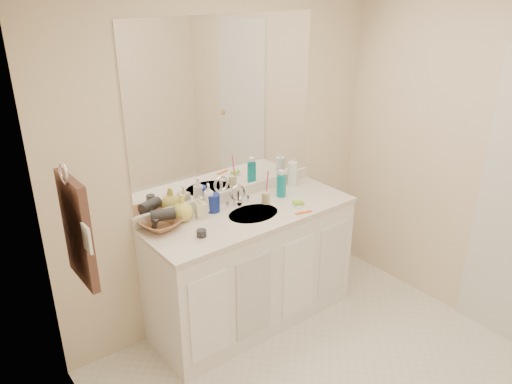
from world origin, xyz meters
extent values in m
cube|color=beige|center=(0.00, 1.30, 1.20)|extent=(2.60, 0.02, 2.40)
cube|color=beige|center=(-1.30, 0.00, 1.20)|extent=(0.02, 2.60, 2.40)
cube|color=beige|center=(1.30, 0.00, 1.20)|extent=(0.02, 2.60, 2.40)
cube|color=white|center=(0.00, 1.02, 0.42)|extent=(1.50, 0.55, 0.85)
cube|color=silver|center=(0.00, 1.02, 0.86)|extent=(1.52, 0.57, 0.03)
cube|color=beige|center=(0.00, 1.29, 0.92)|extent=(1.52, 0.03, 0.08)
cylinder|color=beige|center=(0.00, 1.00, 0.87)|extent=(0.37, 0.37, 0.02)
cylinder|color=silver|center=(0.00, 1.18, 0.94)|extent=(0.02, 0.02, 0.11)
cube|color=white|center=(0.00, 1.29, 1.56)|extent=(1.48, 0.01, 1.20)
cylinder|color=navy|center=(-0.19, 1.20, 0.94)|extent=(0.12, 0.12, 0.13)
cylinder|color=#C1BA88|center=(0.18, 1.08, 0.92)|extent=(0.07, 0.07, 0.08)
cylinder|color=#E83D77|center=(0.19, 1.08, 1.03)|extent=(0.02, 0.04, 0.20)
cylinder|color=#0B7F88|center=(0.34, 1.11, 0.96)|extent=(0.07, 0.07, 0.17)
cylinder|color=white|center=(0.55, 1.22, 0.97)|extent=(0.09, 0.09, 0.19)
cube|color=white|center=(0.33, 0.91, 0.89)|extent=(0.11, 0.10, 0.01)
cube|color=#88D133|center=(0.33, 0.91, 0.90)|extent=(0.08, 0.07, 0.02)
cube|color=#E25317|center=(0.28, 0.80, 0.88)|extent=(0.13, 0.05, 0.01)
cylinder|color=#242328|center=(-0.46, 0.95, 0.90)|extent=(0.06, 0.06, 0.04)
imported|color=white|center=(-0.22, 1.22, 0.98)|extent=(0.10, 0.10, 0.20)
imported|color=beige|center=(-0.31, 1.18, 0.96)|extent=(0.09, 0.09, 0.15)
imported|color=#D6CD53|center=(-0.44, 1.21, 0.97)|extent=(0.19, 0.19, 0.18)
imported|color=brown|center=(-0.60, 1.20, 0.91)|extent=(0.31, 0.31, 0.06)
cylinder|color=black|center=(-0.58, 1.20, 0.97)|extent=(0.17, 0.12, 0.08)
torus|color=silver|center=(-1.27, 0.77, 1.55)|extent=(0.01, 0.11, 0.11)
cube|color=#35211C|center=(-1.25, 0.77, 1.25)|extent=(0.04, 0.32, 0.55)
cube|color=white|center=(-1.27, 0.57, 1.30)|extent=(0.01, 0.08, 0.13)
camera|label=1|loc=(-1.88, -1.43, 2.37)|focal=35.00mm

